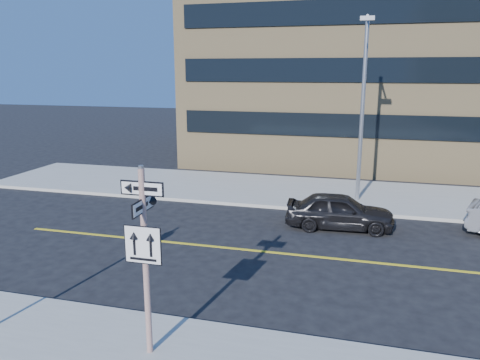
% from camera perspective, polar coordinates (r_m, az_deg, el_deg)
% --- Properties ---
extents(ground, '(120.00, 120.00, 0.00)m').
position_cam_1_polar(ground, '(12.87, -5.89, -14.67)').
color(ground, black).
rests_on(ground, ground).
extents(sign_pole, '(0.92, 0.92, 4.06)m').
position_cam_1_polar(sign_pole, '(9.76, -11.53, -8.52)').
color(sign_pole, beige).
rests_on(sign_pole, near_sidewalk).
extents(parked_car_a, '(1.91, 4.21, 1.40)m').
position_cam_1_polar(parked_car_a, '(18.51, 12.04, -3.71)').
color(parked_car_a, black).
rests_on(parked_car_a, ground).
extents(streetlight_a, '(0.55, 2.25, 8.00)m').
position_cam_1_polar(streetlight_a, '(21.38, 14.76, 9.48)').
color(streetlight_a, gray).
rests_on(streetlight_a, far_sidewalk).
extents(building_brick, '(18.00, 18.00, 18.00)m').
position_cam_1_polar(building_brick, '(35.77, 12.08, 17.80)').
color(building_brick, tan).
rests_on(building_brick, ground).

